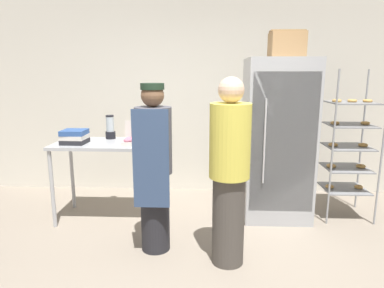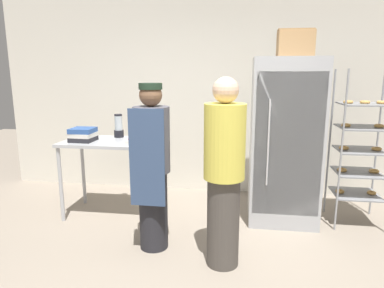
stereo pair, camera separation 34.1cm
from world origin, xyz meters
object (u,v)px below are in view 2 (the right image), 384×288
object	(u,v)px
cardboard_storage_box	(295,44)
blender_pitcher	(119,127)
binder_stack	(83,135)
person_baker	(152,166)
person_customer	(224,173)
refrigerator	(284,141)
baking_rack	(360,149)
donut_box	(139,139)

from	to	relation	value
cardboard_storage_box	blender_pitcher	bearing A→B (deg)	-179.93
binder_stack	cardboard_storage_box	bearing A→B (deg)	7.45
person_baker	person_customer	xyz separation A→B (m)	(0.69, -0.21, 0.01)
person_baker	blender_pitcher	bearing A→B (deg)	125.28
cardboard_storage_box	person_baker	distance (m)	2.06
refrigerator	person_customer	world-z (taller)	refrigerator
refrigerator	baking_rack	size ratio (longest dim) A/B	1.07
baking_rack	person_customer	distance (m)	1.85
blender_pitcher	binder_stack	world-z (taller)	blender_pitcher
baking_rack	blender_pitcher	xyz separation A→B (m)	(-2.84, 0.04, 0.18)
binder_stack	baking_rack	bearing A→B (deg)	4.96
donut_box	person_baker	distance (m)	0.68
donut_box	person_customer	world-z (taller)	person_customer
binder_stack	blender_pitcher	bearing A→B (deg)	43.73
binder_stack	person_baker	xyz separation A→B (m)	(1.00, -0.65, -0.16)
blender_pitcher	person_baker	world-z (taller)	person_baker
binder_stack	cardboard_storage_box	distance (m)	2.62
baking_rack	cardboard_storage_box	size ratio (longest dim) A/B	4.57
cardboard_storage_box	person_baker	bearing A→B (deg)	-145.30
person_baker	binder_stack	bearing A→B (deg)	147.08
binder_stack	person_customer	distance (m)	1.90
baking_rack	binder_stack	world-z (taller)	baking_rack
refrigerator	binder_stack	size ratio (longest dim) A/B	6.90
person_baker	person_customer	bearing A→B (deg)	-16.61
baking_rack	cardboard_storage_box	xyz separation A→B (m)	(-0.77, 0.04, 1.15)
binder_stack	person_baker	distance (m)	1.20
refrigerator	person_baker	world-z (taller)	refrigerator
person_baker	refrigerator	bearing A→B (deg)	34.58
blender_pitcher	binder_stack	bearing A→B (deg)	-136.27
donut_box	binder_stack	bearing A→B (deg)	175.47
donut_box	cardboard_storage_box	bearing A→B (deg)	12.19
donut_box	binder_stack	world-z (taller)	donut_box
refrigerator	donut_box	xyz separation A→B (m)	(-1.64, -0.32, 0.04)
refrigerator	person_baker	size ratio (longest dim) A/B	1.16
refrigerator	person_customer	distance (m)	1.29
blender_pitcher	baking_rack	bearing A→B (deg)	-0.72
refrigerator	binder_stack	distance (m)	2.34
baking_rack	donut_box	distance (m)	2.49
baking_rack	blender_pitcher	bearing A→B (deg)	179.28
cardboard_storage_box	person_customer	world-z (taller)	cardboard_storage_box
baking_rack	blender_pitcher	distance (m)	2.84
binder_stack	person_customer	bearing A→B (deg)	-26.77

